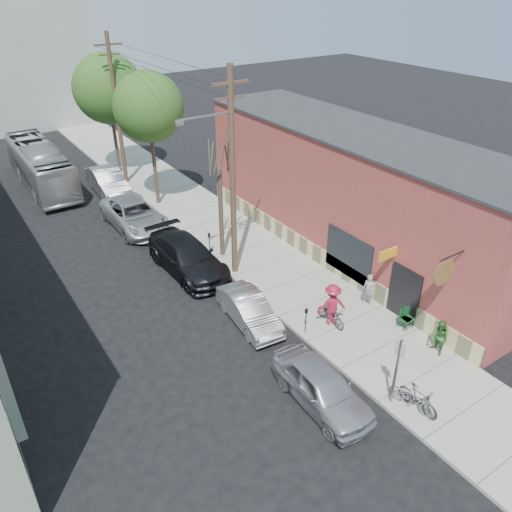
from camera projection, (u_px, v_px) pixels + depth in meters
ground at (268, 362)px, 19.70m from camera, size 120.00×120.00×0.00m
sidewalk at (220, 229)px, 29.62m from camera, size 4.50×58.00×0.15m
cafe_building at (354, 194)px, 25.99m from camera, size 6.60×20.20×6.61m
sign_post at (397, 366)px, 16.87m from camera, size 0.07×0.45×2.80m
parking_meter_near at (306, 317)px, 20.62m from camera, size 0.14×0.14×1.24m
parking_meter_far at (209, 240)px, 26.47m from camera, size 0.14×0.14×1.24m
utility_pole_near at (231, 173)px, 22.73m from camera, size 3.57×0.28×10.00m
utility_pole_far at (117, 109)px, 33.41m from camera, size 1.80×0.28×10.00m
tree_bare at (221, 213)px, 25.66m from camera, size 0.24×0.24×4.86m
tree_leafy_mid at (148, 107)px, 29.70m from camera, size 4.22×4.22×8.30m
tree_leafy_far at (108, 89)px, 34.77m from camera, size 4.86×4.86×8.51m
patio_chair_a at (405, 319)px, 21.14m from camera, size 0.61×0.61×0.88m
patio_chair_b at (408, 318)px, 21.19m from camera, size 0.56×0.56×0.88m
patron_grey at (368, 290)px, 22.46m from camera, size 0.53×0.65×1.55m
patron_green at (440, 338)px, 19.57m from camera, size 0.74×0.86×1.54m
cyclist at (332, 305)px, 21.15m from camera, size 1.43×1.13×1.94m
cyclist_bike at (331, 315)px, 21.42m from camera, size 0.61×1.63×0.85m
parked_bike_a at (418, 399)px, 17.15m from camera, size 0.52×1.65×0.98m
parked_bike_b at (413, 398)px, 17.22m from camera, size 1.00×1.90×0.95m
car_0 at (322, 387)px, 17.50m from camera, size 1.95×4.47×1.50m
car_1 at (249, 310)px, 21.58m from camera, size 1.78×4.12×1.32m
car_2 at (187, 257)px, 25.26m from camera, size 2.48×5.81×1.67m
car_3 at (134, 215)px, 29.61m from camera, size 2.70×5.76×1.59m
car_4 at (108, 182)px, 34.11m from camera, size 2.01×5.24×1.70m
bus at (41, 166)px, 34.96m from camera, size 2.61×10.80×3.00m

